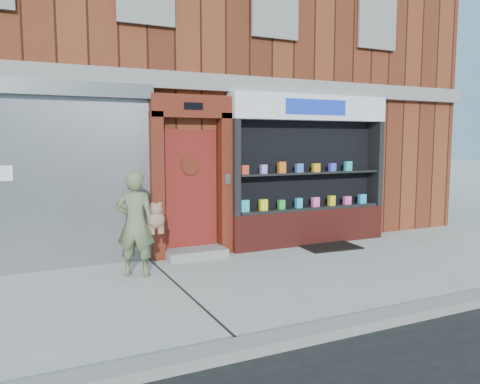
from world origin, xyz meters
TOP-DOWN VIEW (x-y plane):
  - ground at (0.00, 0.00)m, footprint 80.00×80.00m
  - curb at (0.00, -2.15)m, footprint 60.00×0.30m
  - building at (-0.00, 5.99)m, footprint 12.00×8.16m
  - shutter_bay at (-3.00, 1.93)m, footprint 3.10×0.30m
  - red_door_bay at (-0.75, 1.86)m, footprint 1.52×0.58m
  - pharmacy_bay at (1.75, 1.81)m, footprint 3.50×0.41m
  - woman at (-1.95, 1.00)m, footprint 0.81×0.63m
  - doormat at (1.92, 1.31)m, footprint 1.15×0.85m

SIDE VIEW (x-z plane):
  - ground at x=0.00m, z-range 0.00..0.00m
  - doormat at x=1.92m, z-range 0.00..0.03m
  - curb at x=0.00m, z-range 0.00..0.12m
  - woman at x=-1.95m, z-range 0.01..1.65m
  - pharmacy_bay at x=1.75m, z-range -0.13..2.87m
  - red_door_bay at x=-0.75m, z-range 0.01..2.91m
  - shutter_bay at x=-3.00m, z-range 0.20..3.24m
  - building at x=0.00m, z-range 0.00..8.00m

